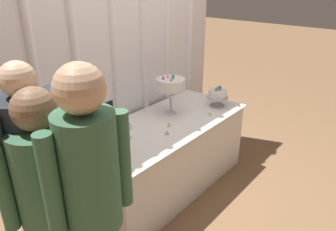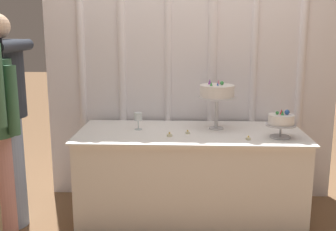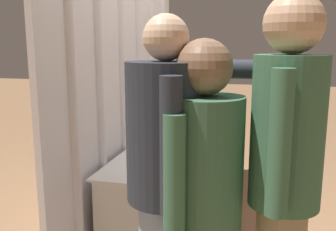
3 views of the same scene
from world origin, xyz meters
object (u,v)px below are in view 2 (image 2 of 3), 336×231
at_px(tealight_far_left, 169,135).
at_px(tealight_near_right, 248,138).
at_px(cake_display_nearright, 281,121).
at_px(cake_table, 190,174).
at_px(wine_glass, 138,117).
at_px(tealight_near_left, 188,133).
at_px(guest_girl_blue_dress, 4,114).
at_px(cake_display_nearleft, 217,93).

xyz_separation_m(tealight_far_left, tealight_near_right, (0.61, -0.07, -0.00)).
xyz_separation_m(cake_display_nearright, tealight_far_left, (-0.87, -0.00, -0.12)).
bearing_deg(cake_table, cake_display_nearright, -13.05).
distance_m(wine_glass, tealight_near_right, 0.93).
bearing_deg(cake_table, tealight_near_right, -28.17).
relative_size(cake_table, tealight_near_left, 50.70).
bearing_deg(wine_glass, tealight_far_left, -38.74).
relative_size(wine_glass, tealight_far_left, 3.34).
xyz_separation_m(cake_table, tealight_near_right, (0.44, -0.24, 0.38)).
bearing_deg(wine_glass, tealight_near_right, -18.08).
distance_m(cake_display_nearright, tealight_near_right, 0.30).
xyz_separation_m(wine_glass, tealight_far_left, (0.27, -0.22, -0.10)).
xyz_separation_m(cake_display_nearright, tealight_near_left, (-0.73, 0.09, -0.12)).
distance_m(cake_display_nearright, tealight_near_left, 0.74).
distance_m(tealight_near_right, guest_girl_blue_dress, 1.90).
bearing_deg(wine_glass, cake_display_nearleft, 4.52).
bearing_deg(cake_display_nearright, guest_girl_blue_dress, -177.78).
xyz_separation_m(cake_display_nearleft, tealight_near_left, (-0.24, -0.18, -0.30)).
xyz_separation_m(tealight_far_left, tealight_near_left, (0.14, 0.09, -0.00)).
height_order(tealight_near_left, tealight_near_right, same).
relative_size(cake_display_nearright, tealight_near_left, 6.35).
xyz_separation_m(wine_glass, tealight_near_right, (0.88, -0.29, -0.10)).
bearing_deg(tealight_near_right, tealight_near_left, 160.83).
bearing_deg(tealight_far_left, tealight_near_left, 32.50).
height_order(wine_glass, tealight_far_left, wine_glass).
xyz_separation_m(cake_display_nearright, guest_girl_blue_dress, (-2.16, -0.08, 0.06)).
height_order(cake_table, tealight_far_left, tealight_far_left).
distance_m(cake_table, cake_display_nearleft, 0.73).
distance_m(cake_display_nearleft, tealight_far_left, 0.56).
distance_m(cake_table, tealight_near_right, 0.63).
relative_size(tealight_far_left, tealight_near_left, 1.18).
distance_m(cake_table, guest_girl_blue_dress, 1.58).
xyz_separation_m(tealight_near_left, tealight_near_right, (0.47, -0.16, -0.00)).
relative_size(tealight_near_left, tealight_near_right, 0.93).
bearing_deg(cake_display_nearright, cake_table, 166.95).
height_order(cake_display_nearleft, tealight_near_left, cake_display_nearleft).
xyz_separation_m(cake_display_nearright, tealight_near_right, (-0.26, -0.07, -0.12)).
bearing_deg(tealight_near_left, cake_display_nearright, -6.92).
bearing_deg(guest_girl_blue_dress, cake_table, 9.61).
relative_size(cake_table, cake_display_nearright, 7.99).
height_order(cake_display_nearleft, tealight_far_left, cake_display_nearleft).
xyz_separation_m(cake_display_nearleft, tealight_far_left, (-0.39, -0.27, -0.30)).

